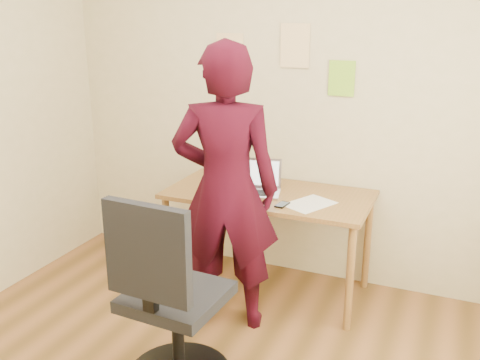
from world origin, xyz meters
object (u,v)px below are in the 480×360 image
at_px(person, 226,190).
at_px(office_chair, 169,309).
at_px(desk, 268,204).
at_px(laptop, 259,185).
at_px(phone, 282,205).

bearing_deg(person, office_chair, 72.42).
height_order(desk, office_chair, office_chair).
bearing_deg(laptop, desk, -0.65).
bearing_deg(laptop, office_chair, -105.60).
height_order(laptop, person, person).
relative_size(office_chair, person, 0.61).
bearing_deg(office_chair, laptop, 91.77).
bearing_deg(laptop, person, -107.72).
height_order(laptop, phone, laptop).
xyz_separation_m(phone, office_chair, (-0.27, -1.00, -0.28)).
distance_m(desk, office_chair, 1.22).
xyz_separation_m(laptop, phone, (0.24, -0.19, -0.04)).
height_order(laptop, office_chair, office_chair).
xyz_separation_m(desk, person, (-0.10, -0.50, 0.24)).
relative_size(laptop, phone, 2.84).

